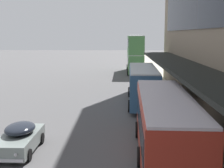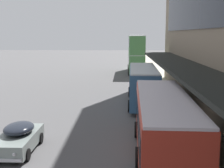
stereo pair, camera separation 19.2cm
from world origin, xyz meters
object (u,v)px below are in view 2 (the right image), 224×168
object	(u,v)px
sedan_lead_near	(18,138)
transit_bus_kerbside_front	(143,83)
sedan_second_near	(144,81)
transit_bus_kerbside_rear	(164,124)
transit_bus_kerbside_far	(136,53)

from	to	relation	value
sedan_lead_near	transit_bus_kerbside_front	bearing A→B (deg)	57.32
sedan_lead_near	sedan_second_near	bearing A→B (deg)	68.34
sedan_second_near	transit_bus_kerbside_rear	bearing A→B (deg)	-91.57
transit_bus_kerbside_front	transit_bus_kerbside_far	bearing A→B (deg)	88.82
transit_bus_kerbside_front	transit_bus_kerbside_rear	world-z (taller)	transit_bus_kerbside_front
transit_bus_kerbside_front	transit_bus_kerbside_far	distance (m)	23.65
transit_bus_kerbside_rear	transit_bus_kerbside_far	world-z (taller)	transit_bus_kerbside_far
transit_bus_kerbside_far	sedan_lead_near	xyz separation A→B (m)	(-8.13, -35.51, -2.57)
transit_bus_kerbside_front	sedan_lead_near	world-z (taller)	transit_bus_kerbside_front
transit_bus_kerbside_front	transit_bus_kerbside_far	world-z (taller)	transit_bus_kerbside_far
sedan_lead_near	transit_bus_kerbside_far	bearing A→B (deg)	77.11
sedan_lead_near	sedan_second_near	world-z (taller)	sedan_second_near
sedan_second_near	transit_bus_kerbside_front	bearing A→B (deg)	-94.52
transit_bus_kerbside_rear	transit_bus_kerbside_far	size ratio (longest dim) A/B	0.95
transit_bus_kerbside_rear	sedan_lead_near	xyz separation A→B (m)	(-7.75, 1.18, -1.17)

